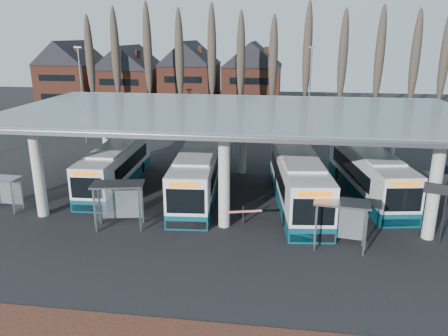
# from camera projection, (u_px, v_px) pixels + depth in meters

# --- Properties ---
(ground) EXTENTS (140.00, 140.00, 0.00)m
(ground) POSITION_uv_depth(u_px,v_px,m) (218.00, 244.00, 24.74)
(ground) COLOR black
(ground) RESTS_ON ground
(station_canopy) EXTENTS (32.00, 16.00, 6.34)m
(station_canopy) POSITION_uv_depth(u_px,v_px,m) (235.00, 119.00, 30.64)
(station_canopy) COLOR silver
(station_canopy) RESTS_ON ground
(poplar_row) EXTENTS (45.10, 1.10, 14.50)m
(poplar_row) POSITION_uv_depth(u_px,v_px,m) (259.00, 56.00, 53.40)
(poplar_row) COLOR #473D33
(poplar_row) RESTS_ON ground
(townhouse_row) EXTENTS (36.80, 10.30, 12.25)m
(townhouse_row) POSITION_uv_depth(u_px,v_px,m) (160.00, 71.00, 66.73)
(townhouse_row) COLOR brown
(townhouse_row) RESTS_ON ground
(lamp_post_a) EXTENTS (0.80, 0.16, 10.17)m
(lamp_post_a) POSITION_uv_depth(u_px,v_px,m) (82.00, 94.00, 46.39)
(lamp_post_a) COLOR slate
(lamp_post_a) RESTS_ON ground
(lamp_post_b) EXTENTS (0.80, 0.16, 10.17)m
(lamp_post_b) POSITION_uv_depth(u_px,v_px,m) (309.00, 93.00, 46.98)
(lamp_post_b) COLOR slate
(lamp_post_b) RESTS_ON ground
(bus_0) EXTENTS (2.98, 11.56, 3.18)m
(bus_0) POSITION_uv_depth(u_px,v_px,m) (116.00, 166.00, 34.11)
(bus_0) COLOR white
(bus_0) RESTS_ON ground
(bus_1) EXTENTS (3.60, 12.53, 3.44)m
(bus_1) POSITION_uv_depth(u_px,v_px,m) (198.00, 174.00, 31.91)
(bus_1) COLOR white
(bus_1) RESTS_ON ground
(bus_2) EXTENTS (4.19, 12.91, 3.52)m
(bus_2) POSITION_uv_depth(u_px,v_px,m) (297.00, 180.00, 30.38)
(bus_2) COLOR white
(bus_2) RESTS_ON ground
(bus_3) EXTENTS (4.59, 12.30, 3.35)m
(bus_3) POSITION_uv_depth(u_px,v_px,m) (368.00, 173.00, 32.12)
(bus_3) COLOR white
(bus_3) RESTS_ON ground
(shelter_0) EXTENTS (2.57, 1.36, 2.34)m
(shelter_0) POSITION_uv_depth(u_px,v_px,m) (3.00, 186.00, 29.08)
(shelter_0) COLOR gray
(shelter_0) RESTS_ON ground
(shelter_1) EXTENTS (3.31, 2.09, 2.85)m
(shelter_1) POSITION_uv_depth(u_px,v_px,m) (119.00, 195.00, 26.44)
(shelter_1) COLOR gray
(shelter_1) RESTS_ON ground
(shelter_2) EXTENTS (3.14, 1.85, 2.77)m
(shelter_2) POSITION_uv_depth(u_px,v_px,m) (341.00, 214.00, 23.83)
(shelter_2) COLOR gray
(shelter_2) RESTS_ON ground
(info_sign_0) EXTENTS (2.32, 0.82, 3.56)m
(info_sign_0) POSITION_uv_depth(u_px,v_px,m) (447.00, 195.00, 23.85)
(info_sign_0) COLOR black
(info_sign_0) RESTS_ON ground
(barrier) EXTENTS (2.35, 0.96, 1.20)m
(barrier) POSITION_uv_depth(u_px,v_px,m) (243.00, 212.00, 26.76)
(barrier) COLOR black
(barrier) RESTS_ON ground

